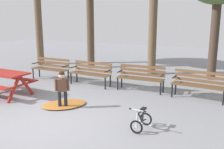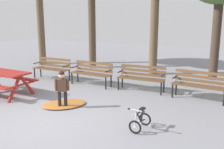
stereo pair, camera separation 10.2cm
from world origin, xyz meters
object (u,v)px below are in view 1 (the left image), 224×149
(park_bench_far_left, at_px, (51,67))
(park_bench_left, at_px, (91,72))
(park_bench_right, at_px, (141,76))
(park_bench_far_right, at_px, (199,83))
(kids_bicycle, at_px, (141,121))
(picnic_table, at_px, (2,77))
(child_standing, at_px, (62,87))

(park_bench_far_left, relative_size, park_bench_left, 0.99)
(park_bench_right, xyz_separation_m, park_bench_far_right, (1.91, -0.09, 0.00))
(park_bench_far_right, distance_m, kids_bicycle, 2.99)
(picnic_table, distance_m, child_standing, 2.48)
(park_bench_far_right, xyz_separation_m, child_standing, (-3.22, -2.54, 0.10))
(child_standing, bearing_deg, picnic_table, 176.78)
(park_bench_right, xyz_separation_m, kids_bicycle, (1.11, -2.96, -0.31))
(kids_bicycle, bearing_deg, picnic_table, 174.53)
(picnic_table, relative_size, child_standing, 1.77)
(park_bench_far_left, distance_m, park_bench_left, 1.90)
(picnic_table, relative_size, park_bench_right, 1.13)
(kids_bicycle, bearing_deg, child_standing, 172.23)
(park_bench_right, xyz_separation_m, child_standing, (-1.31, -2.63, 0.10))
(picnic_table, height_order, park_bench_far_right, park_bench_far_right)
(kids_bicycle, bearing_deg, park_bench_left, 136.67)
(kids_bicycle, bearing_deg, park_bench_far_left, 149.53)
(park_bench_far_left, xyz_separation_m, kids_bicycle, (4.90, -2.88, -0.31))
(park_bench_left, relative_size, park_bench_far_right, 1.00)
(picnic_table, xyz_separation_m, park_bench_far_right, (5.69, 2.40, -0.08))
(park_bench_far_left, bearing_deg, park_bench_far_right, -0.18)
(park_bench_far_left, distance_m, park_bench_far_right, 5.71)
(park_bench_far_left, relative_size, kids_bicycle, 2.77)
(park_bench_left, height_order, park_bench_far_right, same)
(park_bench_far_left, height_order, kids_bicycle, park_bench_far_left)
(park_bench_far_left, relative_size, child_standing, 1.55)
(park_bench_far_left, bearing_deg, picnic_table, -89.64)
(picnic_table, xyz_separation_m, park_bench_far_left, (-0.02, 2.42, -0.08))
(kids_bicycle, bearing_deg, park_bench_right, 110.52)
(park_bench_left, distance_m, kids_bicycle, 4.13)
(park_bench_left, distance_m, park_bench_right, 1.90)
(park_bench_left, xyz_separation_m, park_bench_far_right, (3.80, 0.04, 0.00))
(park_bench_far_left, distance_m, park_bench_right, 3.80)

